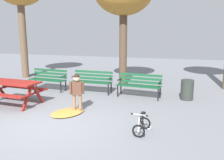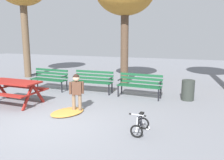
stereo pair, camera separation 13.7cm
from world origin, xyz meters
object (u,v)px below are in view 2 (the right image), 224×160
(picnic_table, at_px, (14,86))
(park_bench_right, at_px, (140,84))
(park_bench_far_left, at_px, (50,78))
(trash_bin, at_px, (188,90))
(park_bench_left, at_px, (93,80))
(kids_bicycle, at_px, (140,125))
(child_standing, at_px, (77,89))

(picnic_table, height_order, park_bench_right, park_bench_right)
(picnic_table, xyz_separation_m, park_bench_far_left, (-0.05, 2.16, -0.08))
(trash_bin, bearing_deg, park_bench_far_left, -177.98)
(park_bench_left, distance_m, park_bench_right, 1.91)
(picnic_table, bearing_deg, kids_bicycle, -12.45)
(kids_bicycle, bearing_deg, park_bench_right, 102.70)
(park_bench_left, bearing_deg, trash_bin, 0.81)
(picnic_table, distance_m, park_bench_left, 2.95)
(child_standing, bearing_deg, park_bench_right, 57.64)
(park_bench_far_left, bearing_deg, kids_bicycle, -34.88)
(park_bench_right, bearing_deg, park_bench_left, 176.24)
(park_bench_right, relative_size, kids_bicycle, 2.80)
(park_bench_left, distance_m, child_standing, 2.41)
(park_bench_far_left, relative_size, park_bench_right, 1.00)
(park_bench_far_left, height_order, park_bench_left, same)
(picnic_table, bearing_deg, trash_bin, 23.46)
(park_bench_far_left, bearing_deg, park_bench_left, 4.30)
(park_bench_left, bearing_deg, park_bench_right, -3.76)
(park_bench_far_left, distance_m, trash_bin, 5.48)
(trash_bin, bearing_deg, park_bench_left, -179.19)
(picnic_table, distance_m, kids_bicycle, 4.59)
(park_bench_right, bearing_deg, trash_bin, 6.01)
(park_bench_left, height_order, child_standing, child_standing)
(park_bench_left, distance_m, trash_bin, 3.58)
(kids_bicycle, bearing_deg, park_bench_far_left, 145.12)
(child_standing, bearing_deg, park_bench_far_left, 137.27)
(park_bench_left, relative_size, child_standing, 1.40)
(child_standing, height_order, kids_bicycle, child_standing)
(trash_bin, bearing_deg, kids_bicycle, -106.04)
(park_bench_far_left, bearing_deg, picnic_table, -88.67)
(picnic_table, relative_size, kids_bicycle, 3.19)
(park_bench_far_left, height_order, trash_bin, park_bench_far_left)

